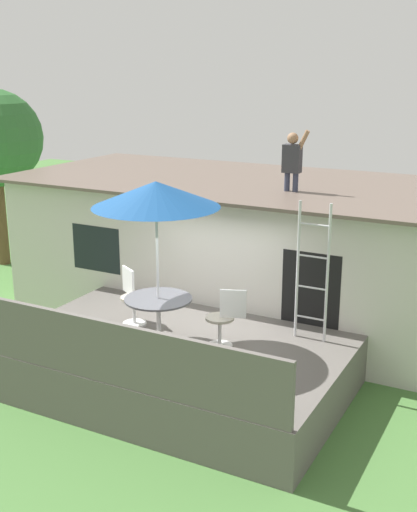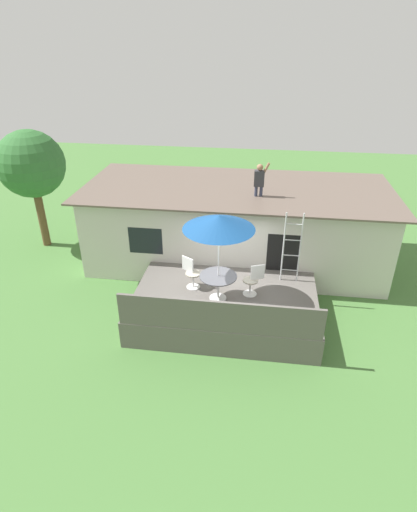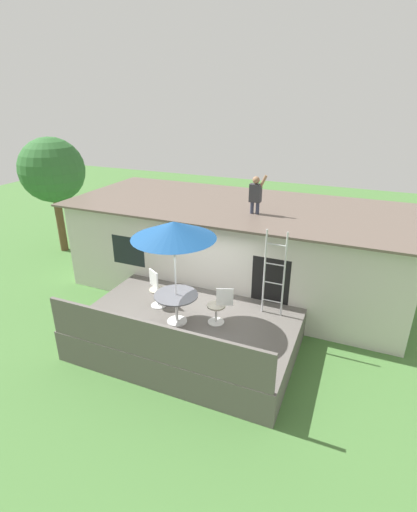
{
  "view_description": "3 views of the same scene",
  "coord_description": "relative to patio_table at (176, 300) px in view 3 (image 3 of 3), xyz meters",
  "views": [
    {
      "loc": [
        4.87,
        -8.13,
        4.93
      ],
      "look_at": [
        0.14,
        0.81,
        2.0
      ],
      "focal_mm": 45.83,
      "sensor_mm": 36.0,
      "label": 1
    },
    {
      "loc": [
        0.87,
        -9.9,
        7.46
      ],
      "look_at": [
        -0.54,
        0.44,
        1.79
      ],
      "focal_mm": 29.16,
      "sensor_mm": 36.0,
      "label": 2
    },
    {
      "loc": [
        3.55,
        -7.06,
        5.88
      ],
      "look_at": [
        0.09,
        1.09,
        2.06
      ],
      "focal_mm": 26.5,
      "sensor_mm": 36.0,
      "label": 3
    }
  ],
  "objects": [
    {
      "name": "ground_plane",
      "position": [
        0.19,
        0.21,
        -1.39
      ],
      "size": [
        40.0,
        40.0,
        0.0
      ],
      "primitive_type": "plane",
      "color": "#477538"
    },
    {
      "name": "house",
      "position": [
        0.19,
        3.81,
        0.0
      ],
      "size": [
        10.5,
        4.5,
        2.77
      ],
      "color": "beige",
      "rests_on": "ground"
    },
    {
      "name": "deck",
      "position": [
        0.19,
        0.21,
        -0.99
      ],
      "size": [
        5.23,
        3.42,
        0.8
      ],
      "primitive_type": "cube",
      "color": "#605B56",
      "rests_on": "ground"
    },
    {
      "name": "deck_railing",
      "position": [
        0.19,
        -1.45,
        -0.14
      ],
      "size": [
        5.13,
        0.08,
        0.9
      ],
      "primitive_type": "cube",
      "color": "#605B56",
      "rests_on": "deck"
    },
    {
      "name": "patio_table",
      "position": [
        0.0,
        0.0,
        0.0
      ],
      "size": [
        1.04,
        1.04,
        0.74
      ],
      "color": "silver",
      "rests_on": "deck"
    },
    {
      "name": "patio_umbrella",
      "position": [
        0.0,
        0.0,
        1.76
      ],
      "size": [
        1.9,
        1.9,
        2.54
      ],
      "color": "silver",
      "rests_on": "deck"
    },
    {
      "name": "step_ladder",
      "position": [
        2.0,
        1.26,
        0.51
      ],
      "size": [
        0.52,
        0.04,
        2.2
      ],
      "color": "silver",
      "rests_on": "deck"
    },
    {
      "name": "person_figure",
      "position": [
        0.94,
        3.07,
        1.99
      ],
      "size": [
        0.47,
        0.2,
        1.11
      ],
      "color": "#33384C",
      "rests_on": "house"
    },
    {
      "name": "patio_chair_left",
      "position": [
        -0.85,
        0.52,
        -0.13
      ],
      "size": [
        0.57,
        0.45,
        0.92
      ],
      "rotation": [
        0.0,
        0.0,
        -0.55
      ],
      "color": "silver",
      "rests_on": "deck"
    },
    {
      "name": "patio_chair_right",
      "position": [
        0.95,
        0.37,
        -0.13
      ],
      "size": [
        0.6,
        0.44,
        0.92
      ],
      "rotation": [
        0.0,
        0.0,
        -2.77
      ],
      "color": "silver",
      "rests_on": "deck"
    },
    {
      "name": "backyard_tree",
      "position": [
        -7.27,
        4.0,
        1.82
      ],
      "size": [
        2.42,
        2.42,
        4.45
      ],
      "color": "brown",
      "rests_on": "ground"
    }
  ]
}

